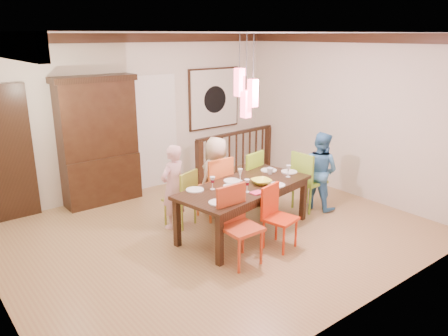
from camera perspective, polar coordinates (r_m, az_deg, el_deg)
floor at (r=6.71m, az=-0.91°, el=-8.36°), size 6.00×6.00×0.00m
ceiling at (r=6.06m, az=-1.04°, el=17.24°), size 6.00×6.00×0.00m
wall_back at (r=8.32m, az=-11.49°, el=6.83°), size 6.00×0.00×6.00m
wall_right at (r=8.35m, az=15.80°, el=6.56°), size 0.00×5.00×5.00m
crown_molding at (r=6.06m, az=-1.04°, el=16.49°), size 6.00×5.00×0.16m
white_doorway at (r=8.52m, az=-9.13°, el=4.46°), size 0.97×0.05×2.22m
painting at (r=9.20m, az=-1.29°, el=9.07°), size 1.25×0.06×1.25m
pendant_cluster at (r=6.13m, az=2.89°, el=9.79°), size 0.27×0.21×1.14m
dining_table at (r=6.48m, az=2.70°, el=-2.94°), size 2.28×1.32×0.75m
chair_far_left at (r=6.80m, az=-5.81°, el=-3.38°), size 0.52×0.52×0.90m
chair_far_mid at (r=7.04m, az=-1.39°, el=-1.91°), size 0.49×0.49×1.03m
chair_far_right at (r=7.47m, az=2.74°, el=-0.91°), size 0.54×0.54×1.01m
chair_near_left at (r=5.63m, az=2.27°, el=-7.02°), size 0.46×0.46×1.02m
chair_near_mid at (r=6.10m, az=7.41°, el=-5.95°), size 0.48×0.48×0.89m
chair_end_right at (r=7.51m, az=11.11°, el=-1.08°), size 0.47×0.47×1.02m
china_hutch at (r=7.87m, az=-16.08°, el=3.46°), size 1.41×0.46×2.23m
balustrade at (r=9.14m, az=1.62°, el=1.97°), size 2.12×0.23×0.96m
person_far_left at (r=6.70m, az=-6.66°, el=-2.45°), size 0.55×0.43×1.31m
person_far_mid at (r=7.14m, az=-0.98°, el=-1.08°), size 0.69×0.51×1.31m
person_end_right at (r=7.57m, az=12.40°, el=-0.34°), size 0.61×0.72×1.34m
serving_bowl at (r=6.51m, az=4.89°, el=-1.78°), size 0.34×0.34×0.07m
small_bowl at (r=6.24m, az=0.84°, el=-2.59°), size 0.24×0.24×0.07m
cup_left at (r=6.13m, az=0.63°, el=-2.81°), size 0.13×0.13×0.09m
cup_right at (r=6.97m, az=6.03°, el=-0.38°), size 0.11×0.11×0.10m
plate_far_left at (r=6.24m, az=-3.82°, el=-2.86°), size 0.26×0.26×0.01m
plate_far_mid at (r=6.61m, az=1.07°, el=-1.68°), size 0.26×0.26×0.01m
plate_far_right at (r=7.15m, az=5.87°, el=-0.29°), size 0.26×0.26×0.01m
plate_near_left at (r=5.77m, az=-0.77°, el=-4.52°), size 0.26×0.26×0.01m
plate_near_mid at (r=6.48m, az=6.86°, el=-2.20°), size 0.26×0.26×0.01m
plate_end_right at (r=7.12m, az=8.50°, el=-0.48°), size 0.26×0.26×0.01m
wine_glass_a at (r=6.24m, az=-1.51°, el=-1.98°), size 0.08×0.08×0.19m
wine_glass_b at (r=6.60m, az=2.14°, el=-0.91°), size 0.08×0.08×0.19m
wine_glass_c at (r=6.14m, az=3.02°, el=-2.33°), size 0.08×0.08×0.19m
wine_glass_d at (r=6.85m, az=8.40°, el=-0.41°), size 0.08×0.08×0.19m
napkin at (r=6.14m, az=4.33°, el=-3.22°), size 0.18×0.14×0.01m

